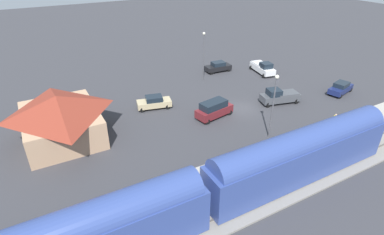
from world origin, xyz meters
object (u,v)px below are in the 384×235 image
at_px(sedan_navy, 341,88).
at_px(light_pole_near_platform, 274,99).
at_px(pedestrian_on_platform, 288,139).
at_px(station_building, 60,116).
at_px(pickup_white, 263,67).
at_px(sedan_tan, 154,102).
at_px(pickup_charcoal, 279,96).
at_px(light_pole_lot_center, 204,51).
at_px(pedestrian_waiting_far, 335,119).
at_px(suv_maroon, 214,109).
at_px(sedan_black, 218,67).

xyz_separation_m(sedan_navy, light_pole_near_platform, (-4.15, 17.26, 3.88)).
bearing_deg(pedestrian_on_platform, station_building, 55.43).
height_order(station_building, pickup_white, station_building).
bearing_deg(sedan_navy, pedestrian_on_platform, 112.13).
height_order(sedan_tan, pickup_charcoal, pickup_charcoal).
bearing_deg(light_pole_lot_center, pedestrian_waiting_far, -164.65).
relative_size(pedestrian_waiting_far, suv_maroon, 0.33).
bearing_deg(pickup_charcoal, pedestrian_on_platform, 141.52).
height_order(sedan_navy, light_pole_lot_center, light_pole_lot_center).
xyz_separation_m(pedestrian_on_platform, sedan_black, (23.45, -6.51, -0.40)).
relative_size(sedan_navy, light_pole_near_platform, 0.64).
xyz_separation_m(sedan_black, light_pole_near_platform, (-20.58, 6.50, 3.88)).
distance_m(pickup_white, light_pole_near_platform, 20.93).
xyz_separation_m(sedan_tan, pickup_charcoal, (-6.91, -15.74, 0.15)).
relative_size(station_building, pedestrian_waiting_far, 6.18).
bearing_deg(light_pole_lot_center, sedan_tan, 116.43).
bearing_deg(sedan_tan, light_pole_lot_center, -63.57).
height_order(station_building, pedestrian_on_platform, station_building).
distance_m(sedan_tan, sedan_black, 16.91).
distance_m(sedan_navy, light_pole_near_platform, 18.17).
relative_size(pedestrian_waiting_far, sedan_navy, 0.36).
bearing_deg(pickup_charcoal, pickup_white, -28.96).
bearing_deg(pickup_white, suv_maroon, 120.34).
bearing_deg(station_building, pickup_white, -81.42).
distance_m(pedestrian_waiting_far, sedan_black, 22.94).
relative_size(pickup_white, light_pole_lot_center, 0.73).
height_order(pedestrian_waiting_far, sedan_tan, pedestrian_waiting_far).
height_order(pickup_white, sedan_black, pickup_white).
xyz_separation_m(sedan_navy, sedan_black, (16.42, 10.76, 0.00)).
distance_m(sedan_tan, pickup_white, 21.57).
bearing_deg(light_pole_near_platform, pickup_white, -38.12).
height_order(pedestrian_on_platform, sedan_navy, pedestrian_on_platform).
bearing_deg(pedestrian_on_platform, suv_maroon, 16.66).
bearing_deg(light_pole_near_platform, station_building, 61.26).
bearing_deg(pickup_charcoal, station_building, 79.52).
bearing_deg(sedan_navy, pickup_charcoal, 79.10).
distance_m(sedan_tan, light_pole_lot_center, 12.73).
bearing_deg(suv_maroon, pickup_white, -59.66).
height_order(pedestrian_waiting_far, pickup_white, pickup_white).
relative_size(sedan_navy, light_pole_lot_center, 0.62).
relative_size(sedan_tan, pickup_charcoal, 0.84).
bearing_deg(sedan_navy, pedestrian_waiting_far, 124.58).
distance_m(pedestrian_waiting_far, suv_maroon, 14.31).
distance_m(pickup_charcoal, light_pole_near_platform, 10.10).
bearing_deg(pickup_white, pedestrian_waiting_far, 165.38).
distance_m(sedan_navy, sedan_black, 19.63).
distance_m(station_building, pickup_white, 33.55).
bearing_deg(light_pole_lot_center, pedestrian_on_platform, 174.08).
height_order(station_building, suv_maroon, station_building).
distance_m(station_building, pickup_charcoal, 28.06).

